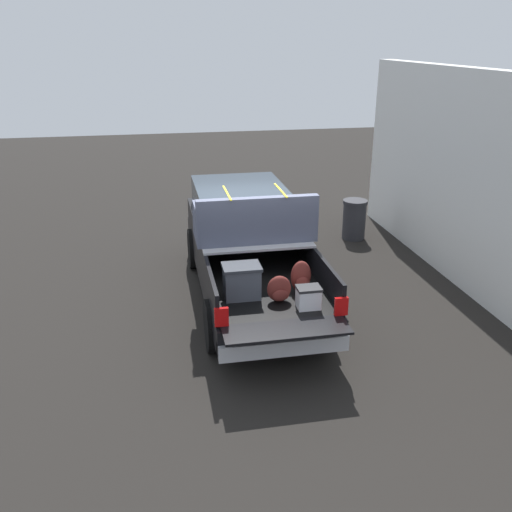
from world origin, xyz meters
TOP-DOWN VIEW (x-y plane):
  - ground_plane at (0.00, 0.00)m, footprint 40.00×40.00m
  - pickup_truck at (0.37, 0.00)m, footprint 6.05×2.08m
  - building_facade at (-0.44, -4.38)m, footprint 10.09×0.36m
  - trash_can at (2.87, -3.13)m, footprint 0.60×0.60m

SIDE VIEW (x-z plane):
  - ground_plane at x=0.00m, z-range 0.00..0.00m
  - trash_can at x=2.87m, z-range 0.01..0.99m
  - pickup_truck at x=0.37m, z-range -0.12..2.10m
  - building_facade at x=-0.44m, z-range 0.00..4.16m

